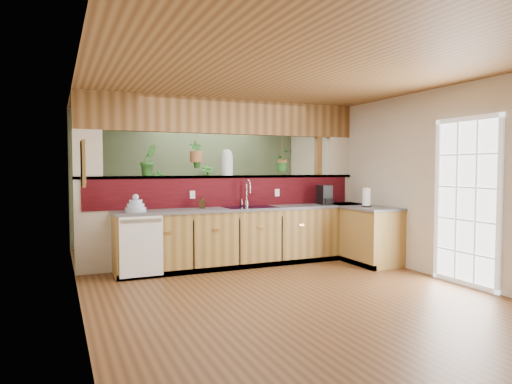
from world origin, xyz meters
name	(u,v)px	position (x,y,z in m)	size (l,w,h in m)	color
ground	(262,280)	(0.00, 0.00, 0.00)	(4.60, 7.00, 0.01)	#533319
ceiling	(262,85)	(0.00, 0.00, 2.60)	(4.60, 7.00, 0.01)	brown
wall_back	(191,178)	(0.00, 3.50, 1.30)	(4.60, 0.02, 2.60)	beige
wall_front	(492,201)	(0.00, -3.50, 1.30)	(4.60, 0.02, 2.60)	beige
wall_left	(77,186)	(-2.30, 0.00, 1.30)	(0.02, 7.00, 2.60)	beige
wall_right	(398,182)	(2.30, 0.00, 1.30)	(0.02, 7.00, 2.60)	beige
pass_through_partition	(229,188)	(0.03, 1.35, 1.19)	(4.60, 0.21, 2.60)	beige
pass_through_ledge	(227,177)	(0.00, 1.35, 1.37)	(4.60, 0.21, 0.04)	brown
header_beam	(227,117)	(0.00, 1.35, 2.33)	(4.60, 0.15, 0.55)	brown
sage_backwall	(191,178)	(0.00, 3.48, 1.30)	(4.55, 0.02, 2.55)	#526545
countertop	(287,235)	(0.84, 0.87, 0.45)	(4.14, 1.52, 0.90)	olive
dishwasher	(141,246)	(-1.48, 0.66, 0.46)	(0.58, 0.03, 0.82)	white
navy_sink	(251,212)	(0.25, 0.98, 0.82)	(0.82, 0.50, 0.18)	black
french_door	(466,204)	(2.27, -1.30, 1.05)	(0.06, 1.02, 2.16)	white
framed_print	(83,164)	(-2.27, -0.80, 1.55)	(0.04, 0.35, 0.45)	olive
faucet	(247,192)	(0.26, 1.13, 1.13)	(0.19, 0.19, 0.43)	#B7B7B2
dish_stack	(136,206)	(-1.51, 0.90, 0.98)	(0.29, 0.29, 0.25)	#A6B4D7
soap_dispenser	(202,202)	(-0.50, 1.08, 1.00)	(0.09, 0.09, 0.19)	#362613
coffee_maker	(325,196)	(1.59, 0.96, 1.05)	(0.17, 0.29, 0.32)	black
paper_towel	(366,198)	(1.94, 0.29, 1.04)	(0.15, 0.15, 0.32)	black
glass_jar	(227,162)	(0.00, 1.35, 1.60)	(0.19, 0.19, 0.42)	silver
ledge_plant_left	(148,160)	(-1.25, 1.35, 1.62)	(0.26, 0.21, 0.47)	#266021
hanging_plant_a	(196,146)	(-0.51, 1.35, 1.85)	(0.23, 0.20, 0.55)	brown
hanging_plant_b	(282,152)	(0.99, 1.35, 1.77)	(0.35, 0.31, 0.54)	brown
shelving_console	(187,219)	(-0.16, 3.25, 0.50)	(1.62, 0.43, 1.08)	black
shelf_plant_a	(159,181)	(-0.70, 3.25, 1.26)	(0.23, 0.15, 0.43)	#266021
shelf_plant_b	(207,178)	(0.27, 3.25, 1.30)	(0.30, 0.30, 0.53)	#266021
floor_plant	(241,232)	(0.55, 2.14, 0.35)	(0.63, 0.54, 0.70)	#266021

